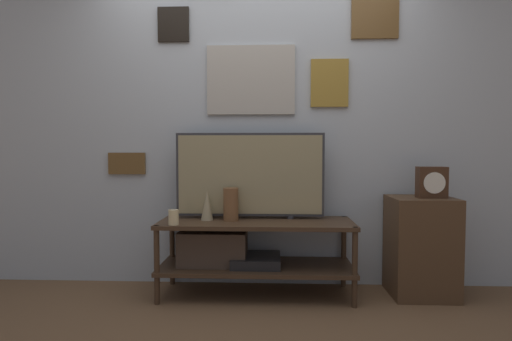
{
  "coord_description": "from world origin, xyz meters",
  "views": [
    {
      "loc": [
        0.12,
        -2.65,
        1.08
      ],
      "look_at": [
        -0.0,
        0.28,
        0.93
      ],
      "focal_mm": 28.0,
      "sensor_mm": 36.0,
      "label": 1
    }
  ],
  "objects_px": {
    "candle_jar": "(174,217)",
    "vase_slim_bronze": "(207,205)",
    "vase_tall_ceramic": "(231,204)",
    "television": "(250,175)",
    "mantel_clock": "(432,182)"
  },
  "relations": [
    {
      "from": "candle_jar",
      "to": "vase_slim_bronze",
      "type": "bearing_deg",
      "value": 44.89
    },
    {
      "from": "mantel_clock",
      "to": "candle_jar",
      "type": "bearing_deg",
      "value": -174.1
    },
    {
      "from": "television",
      "to": "mantel_clock",
      "type": "xyz_separation_m",
      "value": [
        1.33,
        -0.1,
        -0.05
      ]
    },
    {
      "from": "television",
      "to": "vase_slim_bronze",
      "type": "relative_size",
      "value": 5.12
    },
    {
      "from": "vase_slim_bronze",
      "to": "candle_jar",
      "type": "height_order",
      "value": "vase_slim_bronze"
    },
    {
      "from": "vase_slim_bronze",
      "to": "vase_tall_ceramic",
      "type": "xyz_separation_m",
      "value": [
        0.18,
        -0.01,
        0.01
      ]
    },
    {
      "from": "television",
      "to": "candle_jar",
      "type": "height_order",
      "value": "television"
    },
    {
      "from": "vase_slim_bronze",
      "to": "candle_jar",
      "type": "distance_m",
      "value": 0.29
    },
    {
      "from": "television",
      "to": "vase_slim_bronze",
      "type": "xyz_separation_m",
      "value": [
        -0.32,
        -0.09,
        -0.23
      ]
    },
    {
      "from": "vase_slim_bronze",
      "to": "candle_jar",
      "type": "xyz_separation_m",
      "value": [
        -0.2,
        -0.2,
        -0.06
      ]
    },
    {
      "from": "vase_tall_ceramic",
      "to": "candle_jar",
      "type": "distance_m",
      "value": 0.43
    },
    {
      "from": "vase_tall_ceramic",
      "to": "candle_jar",
      "type": "xyz_separation_m",
      "value": [
        -0.39,
        -0.19,
        -0.07
      ]
    },
    {
      "from": "television",
      "to": "candle_jar",
      "type": "distance_m",
      "value": 0.66
    },
    {
      "from": "vase_slim_bronze",
      "to": "mantel_clock",
      "type": "height_order",
      "value": "mantel_clock"
    },
    {
      "from": "television",
      "to": "mantel_clock",
      "type": "height_order",
      "value": "television"
    }
  ]
}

